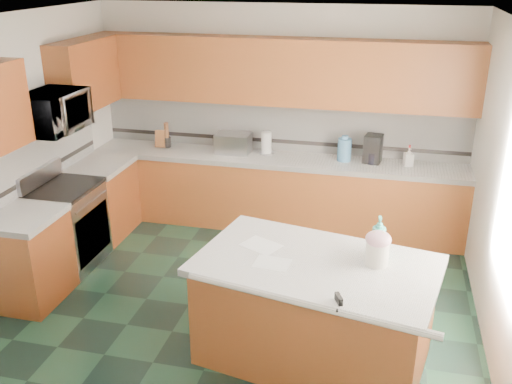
% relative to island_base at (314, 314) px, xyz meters
% --- Properties ---
extents(floor, '(4.60, 4.60, 0.00)m').
position_rel_island_base_xyz_m(floor, '(-0.85, 0.51, -0.43)').
color(floor, black).
rests_on(floor, ground).
extents(ceiling, '(4.60, 4.60, 0.00)m').
position_rel_island_base_xyz_m(ceiling, '(-0.85, 0.51, 2.27)').
color(ceiling, white).
rests_on(ceiling, ground).
extents(wall_back, '(4.60, 0.04, 2.70)m').
position_rel_island_base_xyz_m(wall_back, '(-0.85, 2.83, 0.92)').
color(wall_back, white).
rests_on(wall_back, ground).
extents(wall_front, '(4.60, 0.04, 2.70)m').
position_rel_island_base_xyz_m(wall_front, '(-0.85, -1.81, 0.92)').
color(wall_front, white).
rests_on(wall_front, ground).
extents(wall_left, '(0.04, 4.60, 2.70)m').
position_rel_island_base_xyz_m(wall_left, '(-3.17, 0.51, 0.92)').
color(wall_left, white).
rests_on(wall_left, ground).
extents(wall_right, '(0.04, 4.60, 2.70)m').
position_rel_island_base_xyz_m(wall_right, '(1.47, 0.51, 0.92)').
color(wall_right, white).
rests_on(wall_right, ground).
extents(back_base_cab, '(4.60, 0.60, 0.86)m').
position_rel_island_base_xyz_m(back_base_cab, '(-0.85, 2.51, 0.00)').
color(back_base_cab, '#4F210C').
rests_on(back_base_cab, ground).
extents(back_countertop, '(4.60, 0.64, 0.06)m').
position_rel_island_base_xyz_m(back_countertop, '(-0.85, 2.51, 0.46)').
color(back_countertop, white).
rests_on(back_countertop, back_base_cab).
extents(back_upper_cab, '(4.60, 0.33, 0.78)m').
position_rel_island_base_xyz_m(back_upper_cab, '(-0.85, 2.64, 1.51)').
color(back_upper_cab, '#4F210C').
rests_on(back_upper_cab, wall_back).
extents(back_backsplash, '(4.60, 0.02, 0.63)m').
position_rel_island_base_xyz_m(back_backsplash, '(-0.85, 2.79, 0.81)').
color(back_backsplash, silver).
rests_on(back_backsplash, back_countertop).
extents(back_accent_band, '(4.60, 0.01, 0.05)m').
position_rel_island_base_xyz_m(back_accent_band, '(-0.85, 2.79, 0.61)').
color(back_accent_band, black).
rests_on(back_accent_band, back_countertop).
extents(left_base_cab_rear, '(0.60, 0.82, 0.86)m').
position_rel_island_base_xyz_m(left_base_cab_rear, '(-2.85, 1.80, 0.00)').
color(left_base_cab_rear, '#4F210C').
rests_on(left_base_cab_rear, ground).
extents(left_counter_rear, '(0.64, 0.82, 0.06)m').
position_rel_island_base_xyz_m(left_counter_rear, '(-2.85, 1.80, 0.46)').
color(left_counter_rear, white).
rests_on(left_counter_rear, left_base_cab_rear).
extents(left_base_cab_front, '(0.60, 0.72, 0.86)m').
position_rel_island_base_xyz_m(left_base_cab_front, '(-2.85, 0.27, 0.00)').
color(left_base_cab_front, '#4F210C').
rests_on(left_base_cab_front, ground).
extents(left_counter_front, '(0.64, 0.72, 0.06)m').
position_rel_island_base_xyz_m(left_counter_front, '(-2.85, 0.27, 0.46)').
color(left_counter_front, white).
rests_on(left_counter_front, left_base_cab_front).
extents(left_backsplash, '(0.02, 2.30, 0.63)m').
position_rel_island_base_xyz_m(left_backsplash, '(-3.14, 1.06, 0.81)').
color(left_backsplash, silver).
rests_on(left_backsplash, wall_left).
extents(left_accent_band, '(0.01, 2.30, 0.05)m').
position_rel_island_base_xyz_m(left_accent_band, '(-3.13, 1.06, 0.61)').
color(left_accent_band, black).
rests_on(left_accent_band, wall_left).
extents(left_upper_cab_rear, '(0.33, 1.09, 0.78)m').
position_rel_island_base_xyz_m(left_upper_cab_rear, '(-2.98, 1.93, 1.51)').
color(left_upper_cab_rear, '#4F210C').
rests_on(left_upper_cab_rear, wall_left).
extents(range_body, '(0.60, 0.76, 0.88)m').
position_rel_island_base_xyz_m(range_body, '(-2.85, 1.01, 0.01)').
color(range_body, '#B7B7BC').
rests_on(range_body, ground).
extents(range_oven_door, '(0.02, 0.68, 0.55)m').
position_rel_island_base_xyz_m(range_oven_door, '(-2.56, 1.01, -0.03)').
color(range_oven_door, black).
rests_on(range_oven_door, range_body).
extents(range_cooktop, '(0.62, 0.78, 0.04)m').
position_rel_island_base_xyz_m(range_cooktop, '(-2.85, 1.01, 0.47)').
color(range_cooktop, black).
rests_on(range_cooktop, range_body).
extents(range_handle, '(0.02, 0.66, 0.02)m').
position_rel_island_base_xyz_m(range_handle, '(-2.53, 1.01, 0.35)').
color(range_handle, '#B7B7BC').
rests_on(range_handle, range_body).
extents(range_backguard, '(0.06, 0.76, 0.18)m').
position_rel_island_base_xyz_m(range_backguard, '(-3.11, 1.01, 0.59)').
color(range_backguard, '#B7B7BC').
rests_on(range_backguard, range_body).
extents(microwave, '(0.50, 0.73, 0.41)m').
position_rel_island_base_xyz_m(microwave, '(-2.85, 1.01, 1.30)').
color(microwave, '#B7B7BC').
rests_on(microwave, wall_left).
extents(island_base, '(1.96, 1.36, 0.86)m').
position_rel_island_base_xyz_m(island_base, '(0.00, 0.00, 0.00)').
color(island_base, '#4F210C').
rests_on(island_base, ground).
extents(island_top, '(2.08, 1.47, 0.06)m').
position_rel_island_base_xyz_m(island_top, '(0.00, 0.00, 0.46)').
color(island_top, white).
rests_on(island_top, island_base).
extents(island_bullnose, '(1.87, 0.43, 0.06)m').
position_rel_island_base_xyz_m(island_bullnose, '(0.00, -0.56, 0.46)').
color(island_bullnose, white).
rests_on(island_bullnose, island_base).
extents(treat_jar, '(0.20, 0.20, 0.19)m').
position_rel_island_base_xyz_m(treat_jar, '(0.46, 0.08, 0.59)').
color(treat_jar, white).
rests_on(treat_jar, island_top).
extents(treat_jar_lid, '(0.20, 0.20, 0.13)m').
position_rel_island_base_xyz_m(treat_jar_lid, '(0.46, 0.08, 0.71)').
color(treat_jar_lid, '#E0A4B7').
rests_on(treat_jar_lid, treat_jar).
extents(treat_jar_knob, '(0.07, 0.02, 0.02)m').
position_rel_island_base_xyz_m(treat_jar_knob, '(0.46, 0.08, 0.76)').
color(treat_jar_knob, tan).
rests_on(treat_jar_knob, treat_jar_lid).
extents(treat_jar_knob_end_l, '(0.03, 0.03, 0.03)m').
position_rel_island_base_xyz_m(treat_jar_knob_end_l, '(0.43, 0.08, 0.76)').
color(treat_jar_knob_end_l, tan).
rests_on(treat_jar_knob_end_l, treat_jar_lid).
extents(treat_jar_knob_end_r, '(0.03, 0.03, 0.03)m').
position_rel_island_base_xyz_m(treat_jar_knob_end_r, '(0.50, 0.08, 0.76)').
color(treat_jar_knob_end_r, tan).
rests_on(treat_jar_knob_end_r, treat_jar_lid).
extents(soap_bottle_island, '(0.14, 0.14, 0.34)m').
position_rel_island_base_xyz_m(soap_bottle_island, '(0.46, 0.24, 0.66)').
color(soap_bottle_island, teal).
rests_on(soap_bottle_island, island_top).
extents(paper_sheet_a, '(0.29, 0.23, 0.00)m').
position_rel_island_base_xyz_m(paper_sheet_a, '(-0.34, -0.10, 0.49)').
color(paper_sheet_a, white).
rests_on(paper_sheet_a, island_top).
extents(paper_sheet_b, '(0.38, 0.34, 0.00)m').
position_rel_island_base_xyz_m(paper_sheet_b, '(-0.49, 0.18, 0.49)').
color(paper_sheet_b, white).
rests_on(paper_sheet_b, island_top).
extents(clamp_body, '(0.07, 0.11, 0.09)m').
position_rel_island_base_xyz_m(clamp_body, '(0.23, -0.54, 0.50)').
color(clamp_body, black).
rests_on(clamp_body, island_top).
extents(clamp_handle, '(0.02, 0.07, 0.02)m').
position_rel_island_base_xyz_m(clamp_handle, '(0.23, -0.61, 0.48)').
color(clamp_handle, black).
rests_on(clamp_handle, island_top).
extents(knife_block, '(0.14, 0.17, 0.24)m').
position_rel_island_base_xyz_m(knife_block, '(-2.36, 2.56, 0.60)').
color(knife_block, '#472814').
rests_on(knife_block, back_countertop).
extents(utensil_crock, '(0.10, 0.10, 0.13)m').
position_rel_island_base_xyz_m(utensil_crock, '(-2.29, 2.59, 0.55)').
color(utensil_crock, black).
rests_on(utensil_crock, back_countertop).
extents(utensil_bundle, '(0.06, 0.06, 0.19)m').
position_rel_island_base_xyz_m(utensil_bundle, '(-2.29, 2.59, 0.71)').
color(utensil_bundle, '#472814').
rests_on(utensil_bundle, utensil_crock).
extents(toaster_oven, '(0.42, 0.29, 0.24)m').
position_rel_island_base_xyz_m(toaster_oven, '(-1.40, 2.56, 0.61)').
color(toaster_oven, '#B7B7BC').
rests_on(toaster_oven, back_countertop).
extents(toaster_oven_door, '(0.38, 0.01, 0.20)m').
position_rel_island_base_xyz_m(toaster_oven_door, '(-1.40, 2.42, 0.61)').
color(toaster_oven_door, black).
rests_on(toaster_oven_door, toaster_oven).
extents(paper_towel, '(0.12, 0.12, 0.28)m').
position_rel_island_base_xyz_m(paper_towel, '(-0.98, 2.61, 0.63)').
color(paper_towel, white).
rests_on(paper_towel, back_countertop).
extents(paper_towel_base, '(0.19, 0.19, 0.01)m').
position_rel_island_base_xyz_m(paper_towel_base, '(-0.98, 2.61, 0.50)').
color(paper_towel_base, '#B7B7BC').
rests_on(paper_towel_base, back_countertop).
extents(water_jug, '(0.17, 0.17, 0.27)m').
position_rel_island_base_xyz_m(water_jug, '(-0.02, 2.57, 0.63)').
color(water_jug, teal).
rests_on(water_jug, back_countertop).
extents(water_jug_neck, '(0.08, 0.08, 0.04)m').
position_rel_island_base_xyz_m(water_jug_neck, '(-0.02, 2.57, 0.78)').
color(water_jug_neck, teal).
rests_on(water_jug_neck, water_jug).
extents(coffee_maker, '(0.23, 0.25, 0.33)m').
position_rel_island_base_xyz_m(coffee_maker, '(0.31, 2.59, 0.66)').
color(coffee_maker, black).
rests_on(coffee_maker, back_countertop).
extents(coffee_carafe, '(0.14, 0.14, 0.14)m').
position_rel_island_base_xyz_m(coffee_carafe, '(0.31, 2.54, 0.56)').
color(coffee_carafe, black).
rests_on(coffee_carafe, back_countertop).
extents(soap_bottle_back, '(0.12, 0.13, 0.22)m').
position_rel_island_base_xyz_m(soap_bottle_back, '(0.73, 2.56, 0.60)').
color(soap_bottle_back, white).
rests_on(soap_bottle_back, back_countertop).
extents(soap_back_cap, '(0.02, 0.02, 0.03)m').
position_rel_island_base_xyz_m(soap_back_cap, '(0.73, 2.56, 0.73)').
color(soap_back_cap, red).
rests_on(soap_back_cap, soap_bottle_back).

